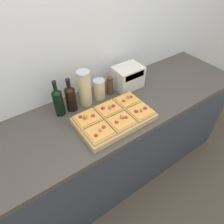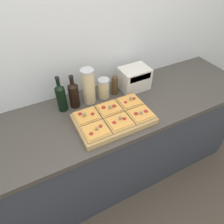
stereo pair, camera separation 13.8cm
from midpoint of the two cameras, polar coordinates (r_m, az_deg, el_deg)
The scene contains 16 objects.
ground_plane at distance 2.05m, azimuth 0.43°, elevation -24.54°, with size 12.00×12.00×0.00m, color #4C4238.
wall_back at distance 1.55m, azimuth -14.55°, elevation 16.76°, with size 6.00×0.06×2.50m.
kitchen_counter at distance 1.80m, azimuth -5.48°, elevation -11.05°, with size 2.63×0.67×0.89m.
cutting_board at distance 1.39m, azimuth -2.14°, elevation -2.06°, with size 0.53×0.32×0.04m, color tan.
pizza_slice_back_left at distance 1.36m, azimuth -9.96°, elevation -1.99°, with size 0.16×0.14×0.06m.
pizza_slice_back_center at distance 1.42m, azimuth -3.86°, elevation 0.74°, with size 0.16×0.14×0.05m.
pizza_slice_back_right at distance 1.49m, azimuth 1.71°, elevation 3.23°, with size 0.16×0.14×0.05m.
pizza_slice_front_left at distance 1.27m, azimuth -6.74°, elevation -5.99°, with size 0.16×0.14×0.05m.
pizza_slice_front_center at distance 1.32m, azimuth -0.35°, elevation -2.85°, with size 0.16×0.14×0.05m.
pizza_slice_front_right at distance 1.40m, azimuth 5.39°, elevation -0.04°, with size 0.16×0.14×0.05m.
olive_oil_bottle at distance 1.46m, azimuth -17.77°, elevation 2.77°, with size 0.07×0.07×0.28m.
wine_bottle at distance 1.48m, azimuth -14.39°, elevation 3.91°, with size 0.08×0.08×0.26m.
grain_jar_tall at distance 1.49m, azimuth -10.44°, elevation 6.57°, with size 0.10×0.10×0.28m.
grain_jar_short at distance 1.57m, azimuth -6.17°, elevation 6.42°, with size 0.09×0.09×0.16m.
pepper_mill at distance 1.61m, azimuth -3.12°, elevation 7.62°, with size 0.05×0.05×0.17m.
toaster_oven at distance 1.69m, azimuth 2.14°, elevation 9.89°, with size 0.26×0.18×0.18m.
Camera 1 is at (-0.53, -0.62, 1.89)m, focal length 32.00 mm.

